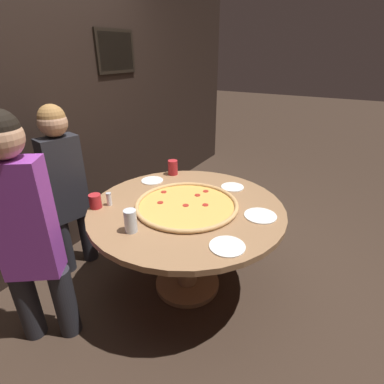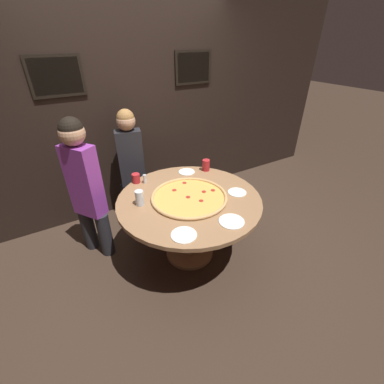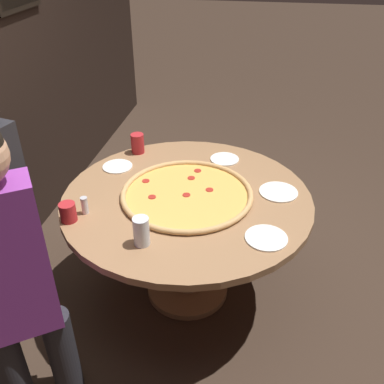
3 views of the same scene
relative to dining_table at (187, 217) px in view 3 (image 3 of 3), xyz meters
name	(u,v)px [view 3 (image 3 of 3)]	position (x,y,z in m)	size (l,w,h in m)	color
ground_plane	(188,290)	(0.00, 0.00, -0.59)	(24.00, 24.00, 0.00)	#38281E
dining_table	(187,217)	(0.00, 0.00, 0.00)	(1.41, 1.41, 0.74)	#936B47
giant_pizza	(186,194)	(0.00, 0.00, 0.16)	(0.75, 0.75, 0.03)	#E5A84C
drink_cup_by_shaker	(68,212)	(-0.34, 0.56, 0.20)	(0.08, 0.08, 0.10)	#B22328
drink_cup_near_left	(138,143)	(0.47, 0.42, 0.22)	(0.09, 0.09, 0.13)	#B22328
drink_cup_beside_pizza	(141,231)	(-0.45, 0.13, 0.22)	(0.08, 0.08, 0.15)	silver
white_plate_beside_cup	(266,238)	(-0.31, -0.45, 0.15)	(0.21, 0.21, 0.01)	white
white_plate_left_side	(278,192)	(0.12, -0.51, 0.15)	(0.22, 0.22, 0.01)	white
white_plate_right_side	(225,159)	(0.47, -0.16, 0.15)	(0.19, 0.19, 0.01)	white
white_plate_far_back	(118,166)	(0.25, 0.49, 0.15)	(0.19, 0.19, 0.01)	white
condiment_shaker	(85,205)	(-0.26, 0.50, 0.20)	(0.04, 0.04, 0.10)	silver
diner_side_left	(9,269)	(-0.85, 0.58, 0.27)	(0.33, 0.39, 1.52)	#232328
diner_side_right	(0,192)	(-0.24, 1.00, 0.21)	(0.37, 0.22, 1.42)	#232328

